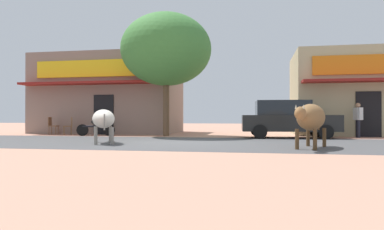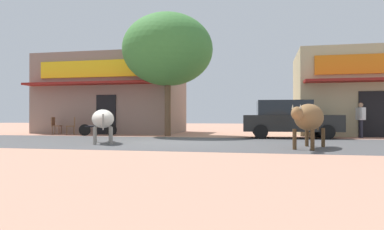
# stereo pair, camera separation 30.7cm
# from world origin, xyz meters

# --- Properties ---
(ground) EXTENTS (80.00, 80.00, 0.00)m
(ground) POSITION_xyz_m (0.00, 0.00, 0.00)
(ground) COLOR tan
(asphalt_road) EXTENTS (72.00, 6.59, 0.00)m
(asphalt_road) POSITION_xyz_m (0.00, 0.00, 0.00)
(asphalt_road) COLOR #4B4B4C
(asphalt_road) RESTS_ON ground
(storefront_left_cafe) EXTENTS (7.94, 5.64, 4.50)m
(storefront_left_cafe) POSITION_xyz_m (-5.73, 7.53, 2.25)
(storefront_left_cafe) COLOR gray
(storefront_left_cafe) RESTS_ON ground
(storefront_right_club) EXTENTS (6.29, 5.64, 4.30)m
(storefront_right_club) POSITION_xyz_m (8.02, 7.53, 2.15)
(storefront_right_club) COLOR tan
(storefront_right_club) RESTS_ON ground
(roadside_tree) EXTENTS (4.38, 4.38, 5.95)m
(roadside_tree) POSITION_xyz_m (-1.40, 4.23, 4.18)
(roadside_tree) COLOR brown
(roadside_tree) RESTS_ON ground
(parked_hatchback_car) EXTENTS (4.24, 2.23, 1.64)m
(parked_hatchback_car) POSITION_xyz_m (4.24, 3.79, 0.84)
(parked_hatchback_car) COLOR black
(parked_hatchback_car) RESTS_ON ground
(parked_motorcycle) EXTENTS (1.78, 0.61, 1.03)m
(parked_motorcycle) POSITION_xyz_m (-4.82, 3.82, 0.46)
(parked_motorcycle) COLOR black
(parked_motorcycle) RESTS_ON ground
(cow_near_brown) EXTENTS (1.54, 2.42, 1.18)m
(cow_near_brown) POSITION_xyz_m (-2.30, -0.86, 0.84)
(cow_near_brown) COLOR beige
(cow_near_brown) RESTS_ON ground
(cow_far_dark) EXTENTS (1.36, 2.57, 1.30)m
(cow_far_dark) POSITION_xyz_m (4.50, -1.59, 0.90)
(cow_far_dark) COLOR olive
(cow_far_dark) RESTS_ON ground
(pedestrian_by_shop) EXTENTS (0.35, 0.61, 1.56)m
(pedestrian_by_shop) POSITION_xyz_m (7.38, 4.56, 0.91)
(pedestrian_by_shop) COLOR #262633
(pedestrian_by_shop) RESTS_ON ground
(cafe_chair_near_tree) EXTENTS (0.61, 0.61, 0.92)m
(cafe_chair_near_tree) POSITION_xyz_m (-6.63, 4.45, 0.51)
(cafe_chair_near_tree) COLOR brown
(cafe_chair_near_tree) RESTS_ON ground
(cafe_chair_by_doorway) EXTENTS (0.52, 0.52, 0.92)m
(cafe_chair_by_doorway) POSITION_xyz_m (-7.72, 4.63, 0.51)
(cafe_chair_by_doorway) COLOR brown
(cafe_chair_by_doorway) RESTS_ON ground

